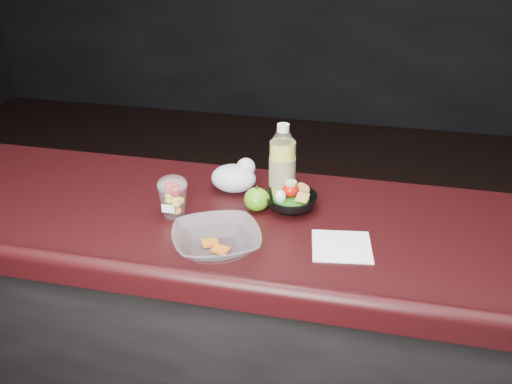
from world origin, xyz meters
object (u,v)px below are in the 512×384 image
fruit_cup (173,196)px  takeout_bowl (217,241)px  snack_bowl (291,200)px  green_apple (257,199)px  lemonade_bottle (282,168)px

fruit_cup → takeout_bowl: bearing=-41.1°
fruit_cup → snack_bowl: (0.34, 0.12, -0.04)m
green_apple → takeout_bowl: green_apple is taller
green_apple → lemonade_bottle: bearing=56.4°
fruit_cup → lemonade_bottle: bearing=31.0°
green_apple → snack_bowl: size_ratio=0.40×
lemonade_bottle → takeout_bowl: 0.36m
takeout_bowl → lemonade_bottle: bearing=71.0°
takeout_bowl → green_apple: bearing=77.4°
fruit_cup → takeout_bowl: size_ratio=0.41×
takeout_bowl → snack_bowl: bearing=60.6°
lemonade_bottle → snack_bowl: size_ratio=1.23×
lemonade_bottle → fruit_cup: bearing=-149.0°
lemonade_bottle → snack_bowl: 0.10m
lemonade_bottle → fruit_cup: 0.35m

